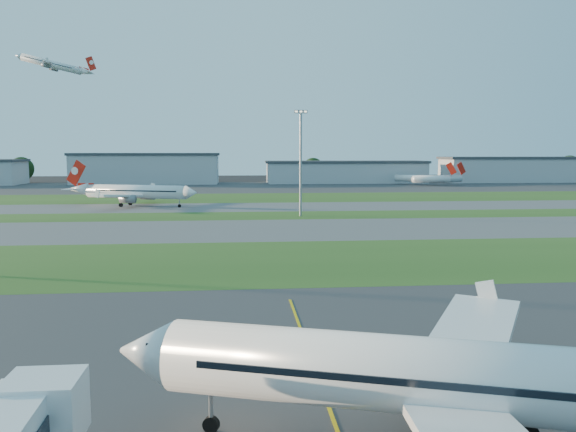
{
  "coord_description": "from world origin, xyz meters",
  "views": [
    {
      "loc": [
        -0.52,
        -28.18,
        15.78
      ],
      "look_at": [
        6.44,
        48.08,
        7.0
      ],
      "focal_mm": 35.0,
      "sensor_mm": 36.0,
      "label": 1
    }
  ],
  "objects": [
    {
      "name": "grass_strip_a",
      "position": [
        0.0,
        52.0,
        0.01
      ],
      "size": [
        300.0,
        34.0,
        0.01
      ],
      "primitive_type": "cube",
      "color": "#274C19",
      "rests_on": "ground"
    },
    {
      "name": "taxiway_a",
      "position": [
        0.0,
        85.0,
        0.01
      ],
      "size": [
        300.0,
        32.0,
        0.01
      ],
      "primitive_type": "cube",
      "color": "#515154",
      "rests_on": "ground"
    },
    {
      "name": "grass_strip_b",
      "position": [
        0.0,
        110.0,
        0.01
      ],
      "size": [
        300.0,
        18.0,
        0.01
      ],
      "primitive_type": "cube",
      "color": "#274C19",
      "rests_on": "ground"
    },
    {
      "name": "taxiway_b",
      "position": [
        0.0,
        132.0,
        0.01
      ],
      "size": [
        300.0,
        26.0,
        0.01
      ],
      "primitive_type": "cube",
      "color": "#515154",
      "rests_on": "ground"
    },
    {
      "name": "grass_strip_c",
      "position": [
        0.0,
        165.0,
        0.01
      ],
      "size": [
        300.0,
        40.0,
        0.01
      ],
      "primitive_type": "cube",
      "color": "#274C19",
      "rests_on": "ground"
    },
    {
      "name": "apron_far",
      "position": [
        0.0,
        225.0,
        0.01
      ],
      "size": [
        400.0,
        80.0,
        0.01
      ],
      "primitive_type": "cube",
      "color": "#333335",
      "rests_on": "ground"
    },
    {
      "name": "airliner_parked",
      "position": [
        11.17,
        -2.13,
        4.27
      ],
      "size": [
        37.69,
        31.78,
        12.16
      ],
      "rotation": [
        0.0,
        0.0,
        -0.31
      ],
      "color": "white",
      "rests_on": "ground"
    },
    {
      "name": "airliner_taxiing",
      "position": [
        -29.91,
        137.38,
        4.19
      ],
      "size": [
        36.9,
        31.14,
        11.94
      ],
      "rotation": [
        0.0,
        0.0,
        2.82
      ],
      "color": "white",
      "rests_on": "ground"
    },
    {
      "name": "airliner_departing",
      "position": [
        -79.7,
        228.76,
        53.41
      ],
      "size": [
        31.55,
        26.79,
        9.85
      ],
      "rotation": [
        0.0,
        0.0,
        -0.01
      ],
      "color": "white"
    },
    {
      "name": "mini_jet_near",
      "position": [
        93.03,
        226.37,
        3.28
      ],
      "size": [
        28.16,
        9.41,
        9.48
      ],
      "rotation": [
        0.0,
        0.0,
        0.24
      ],
      "color": "white",
      "rests_on": "ground"
    },
    {
      "name": "mini_jet_far",
      "position": [
        87.6,
        231.37,
        3.28
      ],
      "size": [
        26.44,
        14.32,
        9.48
      ],
      "rotation": [
        0.0,
        0.0,
        -0.46
      ],
      "color": "white",
      "rests_on": "ground"
    },
    {
      "name": "light_mast_centre",
      "position": [
        15.0,
        108.0,
        14.81
      ],
      "size": [
        3.2,
        0.7,
        25.8
      ],
      "color": "gray",
      "rests_on": "ground"
    },
    {
      "name": "hangar_west",
      "position": [
        -45.0,
        255.0,
        7.64
      ],
      "size": [
        71.4,
        23.0,
        15.2
      ],
      "color": "#92959A",
      "rests_on": "ground"
    },
    {
      "name": "hangar_east",
      "position": [
        55.0,
        255.0,
        5.64
      ],
      "size": [
        81.6,
        23.0,
        11.2
      ],
      "color": "#92959A",
      "rests_on": "ground"
    },
    {
      "name": "hangar_far_east",
      "position": [
        155.0,
        255.0,
        6.64
      ],
      "size": [
        96.9,
        23.0,
        13.2
      ],
      "color": "#92959A",
      "rests_on": "ground"
    },
    {
      "name": "tree_west",
      "position": [
        -110.0,
        270.0,
        7.14
      ],
      "size": [
        12.1,
        12.1,
        13.2
      ],
      "color": "black",
      "rests_on": "ground"
    },
    {
      "name": "tree_mid_west",
      "position": [
        -20.0,
        266.0,
        5.84
      ],
      "size": [
        9.9,
        9.9,
        10.8
      ],
      "color": "black",
      "rests_on": "ground"
    },
    {
      "name": "tree_mid_east",
      "position": [
        40.0,
        269.0,
        6.81
      ],
      "size": [
        11.55,
        11.55,
        12.6
      ],
      "color": "black",
      "rests_on": "ground"
    },
    {
      "name": "tree_east",
      "position": [
        115.0,
        267.0,
        6.16
      ],
      "size": [
        10.45,
        10.45,
        11.4
      ],
      "color": "black",
      "rests_on": "ground"
    },
    {
      "name": "tree_far_east",
      "position": [
        185.0,
        271.0,
        7.46
      ],
      "size": [
        12.65,
        12.65,
        13.8
      ],
      "color": "black",
      "rests_on": "ground"
    }
  ]
}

